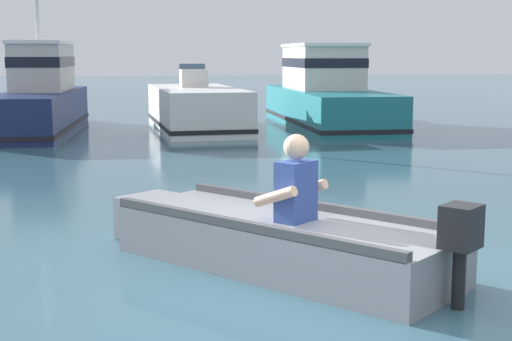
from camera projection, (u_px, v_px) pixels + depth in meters
ground_plane at (331, 301)px, 5.61m from camera, size 120.00×120.00×0.00m
rowboat_with_person at (276, 238)px, 6.50m from camera, size 2.91×3.20×1.19m
moored_boat_navy at (41, 98)px, 17.78m from camera, size 1.88×6.17×4.64m
moored_boat_white at (196, 109)px, 18.35m from camera, size 2.30×5.26×1.62m
moored_boat_teal at (326, 95)px, 19.54m from camera, size 2.12×6.79×2.13m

